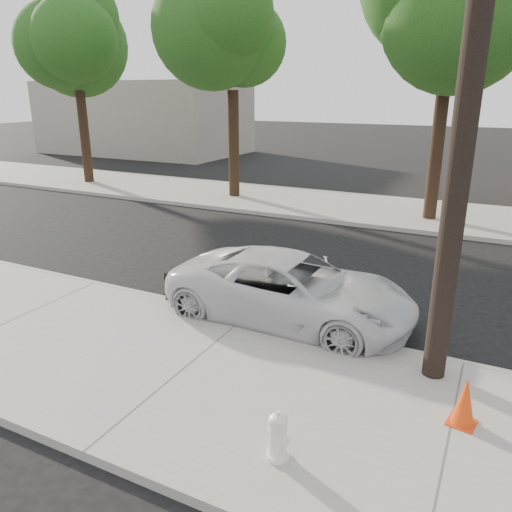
% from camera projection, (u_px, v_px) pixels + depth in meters
% --- Properties ---
extents(ground, '(120.00, 120.00, 0.00)m').
position_uv_depth(ground, '(289.00, 287.00, 11.71)').
color(ground, black).
rests_on(ground, ground).
extents(near_sidewalk, '(90.00, 4.40, 0.15)m').
position_uv_depth(near_sidewalk, '(185.00, 372.00, 8.04)').
color(near_sidewalk, gray).
rests_on(near_sidewalk, ground).
extents(far_sidewalk, '(90.00, 5.00, 0.15)m').
position_uv_depth(far_sidewalk, '(377.00, 210.00, 18.90)').
color(far_sidewalk, gray).
rests_on(far_sidewalk, ground).
extents(curb_near, '(90.00, 0.12, 0.16)m').
position_uv_depth(curb_near, '(248.00, 319.00, 9.91)').
color(curb_near, '#9E9B93').
rests_on(curb_near, ground).
extents(building_far, '(14.00, 8.00, 5.00)m').
position_uv_depth(building_far, '(144.00, 117.00, 36.38)').
color(building_far, gray).
rests_on(building_far, ground).
extents(utility_pole, '(1.40, 0.34, 9.00)m').
position_uv_depth(utility_pole, '(473.00, 65.00, 6.41)').
color(utility_pole, black).
rests_on(utility_pole, near_sidewalk).
extents(tree_a, '(4.65, 4.50, 9.00)m').
position_uv_depth(tree_a, '(75.00, 39.00, 22.17)').
color(tree_a, black).
rests_on(tree_a, far_sidewalk).
extents(tree_b, '(4.34, 4.20, 8.45)m').
position_uv_depth(tree_b, '(235.00, 42.00, 19.07)').
color(tree_b, black).
rests_on(tree_b, far_sidewalk).
extents(tree_c, '(4.96, 4.80, 9.55)m').
position_uv_depth(tree_c, '(460.00, 2.00, 15.07)').
color(tree_c, black).
rests_on(tree_c, far_sidewalk).
extents(police_cruiser, '(4.90, 2.31, 1.35)m').
position_uv_depth(police_cruiser, '(291.00, 289.00, 9.79)').
color(police_cruiser, silver).
rests_on(police_cruiser, ground).
extents(fire_hydrant, '(0.33, 0.29, 0.61)m').
position_uv_depth(fire_hydrant, '(278.00, 437.00, 5.97)').
color(fire_hydrant, silver).
rests_on(fire_hydrant, near_sidewalk).
extents(traffic_cone, '(0.41, 0.41, 0.68)m').
position_uv_depth(traffic_cone, '(465.00, 402.00, 6.57)').
color(traffic_cone, '#DF3C0B').
rests_on(traffic_cone, near_sidewalk).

